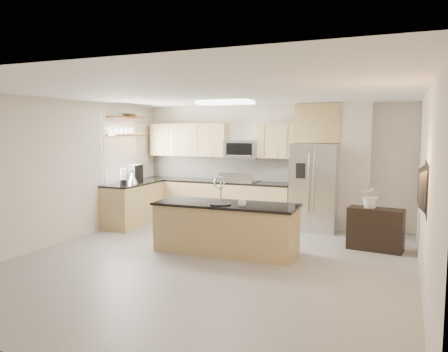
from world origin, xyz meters
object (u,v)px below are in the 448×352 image
at_px(coffee_maker, 136,174).
at_px(bowl, 130,115).
at_px(range, 240,202).
at_px(kettle, 133,177).
at_px(microwave, 242,149).
at_px(cup, 242,204).
at_px(flower_vase, 372,189).
at_px(island, 226,227).
at_px(television, 418,187).
at_px(credenza, 375,229).
at_px(platter, 220,204).
at_px(blender, 123,178).
at_px(refrigerator, 315,187).

xyz_separation_m(coffee_maker, bowl, (-0.15, 0.05, 1.29)).
distance_m(range, kettle, 2.39).
relative_size(microwave, cup, 5.88).
distance_m(bowl, flower_vase, 5.27).
bearing_deg(range, island, -75.04).
xyz_separation_m(range, kettle, (-2.03, -1.14, 0.57)).
bearing_deg(kettle, flower_vase, -0.54).
height_order(coffee_maker, television, television).
relative_size(cup, coffee_maker, 0.34).
height_order(range, bowl, bowl).
distance_m(credenza, platter, 2.71).
xyz_separation_m(microwave, platter, (0.56, -2.56, -0.79)).
xyz_separation_m(credenza, bowl, (-5.17, 0.31, 2.02)).
distance_m(credenza, coffee_maker, 5.08).
height_order(blender, flower_vase, flower_vase).
bearing_deg(island, platter, -107.59).
distance_m(blender, television, 5.85).
distance_m(credenza, kettle, 4.99).
distance_m(range, flower_vase, 3.13).
height_order(cup, blender, blender).
xyz_separation_m(microwave, flower_vase, (2.84, -1.31, -0.58)).
bearing_deg(island, range, 103.46).
bearing_deg(range, platter, -76.98).
height_order(microwave, cup, microwave).
bearing_deg(credenza, bowl, -176.51).
xyz_separation_m(blender, coffee_maker, (-0.02, 0.49, 0.04)).
xyz_separation_m(range, television, (3.51, -3.12, 0.88)).
distance_m(platter, television, 3.07).
relative_size(credenza, cup, 7.01).
relative_size(platter, flower_vase, 0.57).
bearing_deg(kettle, blender, -100.66).
relative_size(refrigerator, kettle, 6.44).
xyz_separation_m(microwave, cup, (0.98, -2.61, -0.75)).
height_order(island, platter, island).
xyz_separation_m(range, island, (0.61, -2.28, -0.05)).
bearing_deg(credenza, refrigerator, 145.02).
distance_m(cup, coffee_maker, 3.46).
distance_m(island, blender, 2.89).
relative_size(bowl, flower_vase, 0.58).
xyz_separation_m(microwave, refrigerator, (1.66, -0.17, -0.74)).
bearing_deg(cup, flower_vase, 34.99).
distance_m(microwave, credenza, 3.44).
distance_m(cup, television, 2.65).
bearing_deg(blender, coffee_maker, 92.33).
distance_m(refrigerator, island, 2.51).
relative_size(microwave, island, 0.31).
xyz_separation_m(credenza, television, (0.59, -1.94, 0.99)).
relative_size(island, bowl, 6.33).
bearing_deg(cup, coffee_maker, 152.85).
distance_m(coffee_maker, flower_vase, 4.94).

